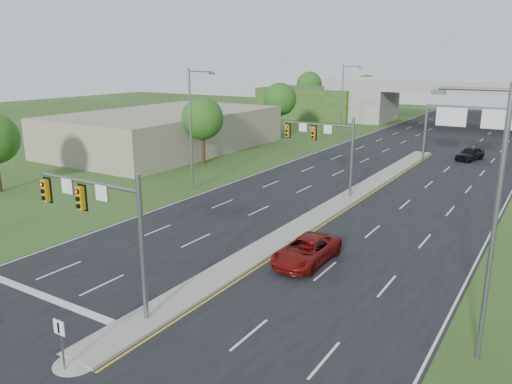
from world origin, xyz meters
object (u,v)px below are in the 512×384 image
object	(u,v)px
signal_mast_far	(328,142)
keep_right_sign	(61,336)
car_far_c	(470,154)
car_far_a	(306,251)
sign_gantry	(477,120)
overpass	(468,107)
signal_mast_near	(104,216)

from	to	relation	value
signal_mast_far	keep_right_sign	size ratio (longest dim) A/B	3.18
keep_right_sign	car_far_c	world-z (taller)	keep_right_sign
signal_mast_far	car_far_a	size ratio (longest dim) A/B	1.29
sign_gantry	overpass	distance (m)	35.75
sign_gantry	signal_mast_near	bearing A→B (deg)	-101.25
keep_right_sign	overpass	distance (m)	84.55
keep_right_sign	car_far_a	size ratio (longest dim) A/B	0.40
signal_mast_near	sign_gantry	bearing A→B (deg)	78.75
overpass	car_far_c	distance (m)	32.35
keep_right_sign	overpass	world-z (taller)	overpass
sign_gantry	car_far_a	xyz separation A→B (m)	(-3.48, -34.86, -4.46)
signal_mast_near	keep_right_sign	bearing A→B (deg)	-63.06
sign_gantry	car_far_c	world-z (taller)	sign_gantry
signal_mast_near	car_far_c	bearing A→B (deg)	80.44
signal_mast_near	overpass	bearing A→B (deg)	88.38
car_far_a	signal_mast_far	bearing A→B (deg)	110.94
signal_mast_near	sign_gantry	xyz separation A→B (m)	(8.95, 44.99, 0.51)
signal_mast_far	overpass	bearing A→B (deg)	87.65
signal_mast_near	car_far_a	world-z (taller)	signal_mast_near
overpass	car_far_c	world-z (taller)	overpass
sign_gantry	car_far_c	xyz separation A→B (m)	(-0.80, 3.39, -4.43)
sign_gantry	car_far_a	bearing A→B (deg)	-95.71
sign_gantry	overpass	size ratio (longest dim) A/B	0.14
signal_mast_far	car_far_c	size ratio (longest dim) A/B	1.52
car_far_a	car_far_c	distance (m)	38.35
signal_mast_near	signal_mast_far	xyz separation A→B (m)	(0.00, 25.00, 0.00)
sign_gantry	car_far_a	world-z (taller)	sign_gantry
car_far_a	car_far_c	size ratio (longest dim) A/B	1.18
signal_mast_near	signal_mast_far	distance (m)	25.00
signal_mast_near	keep_right_sign	size ratio (longest dim) A/B	3.18
signal_mast_far	signal_mast_near	bearing A→B (deg)	-90.00
keep_right_sign	overpass	xyz separation A→B (m)	(0.00, 84.53, 2.04)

